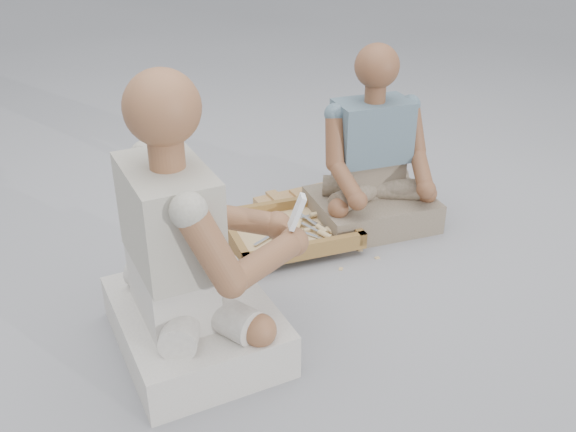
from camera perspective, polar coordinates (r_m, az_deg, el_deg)
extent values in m
plane|color=gray|center=(2.40, 0.36, -7.65)|extent=(60.00, 60.00, 0.00)
cube|color=#8D5E36|center=(3.05, 2.82, 1.05)|extent=(0.61, 0.50, 0.04)
cube|color=brown|center=(2.74, 0.11, -1.59)|extent=(0.59, 0.51, 0.02)
cube|color=brown|center=(2.89, -1.21, 0.80)|extent=(0.53, 0.12, 0.05)
cube|color=brown|center=(2.57, 1.61, -2.94)|extent=(0.53, 0.12, 0.05)
cube|color=brown|center=(2.81, 4.87, -0.12)|extent=(0.10, 0.42, 0.05)
cube|color=brown|center=(2.66, -4.91, -1.83)|extent=(0.10, 0.42, 0.05)
cube|color=#D5C27D|center=(2.74, 0.11, -1.37)|extent=(0.52, 0.43, 0.01)
cube|color=silver|center=(2.69, -0.43, -1.44)|extent=(0.06, 0.15, 0.00)
cylinder|color=tan|center=(2.60, 0.74, -2.48)|extent=(0.04, 0.07, 0.02)
cube|color=silver|center=(2.79, 1.76, -0.25)|extent=(0.07, 0.14, 0.00)
cylinder|color=tan|center=(2.71, 3.07, -1.18)|extent=(0.05, 0.07, 0.02)
cube|color=silver|center=(2.78, 2.34, -0.57)|extent=(0.09, 0.14, 0.00)
cylinder|color=tan|center=(2.71, 3.91, -1.41)|extent=(0.05, 0.07, 0.02)
cube|color=silver|center=(2.69, 2.00, -1.66)|extent=(0.12, 0.12, 0.00)
cylinder|color=tan|center=(2.64, 3.99, -2.34)|extent=(0.06, 0.07, 0.02)
cube|color=silver|center=(2.79, 0.62, -0.26)|extent=(0.15, 0.05, 0.00)
cylinder|color=tan|center=(2.84, 2.62, 0.19)|extent=(0.07, 0.04, 0.02)
cube|color=silver|center=(2.70, -0.04, -1.67)|extent=(0.15, 0.05, 0.00)
cylinder|color=tan|center=(2.74, 2.07, -1.20)|extent=(0.07, 0.04, 0.02)
cube|color=silver|center=(2.66, -1.92, -1.97)|extent=(0.12, 0.11, 0.00)
cylinder|color=tan|center=(2.74, -0.40, -1.09)|extent=(0.07, 0.06, 0.02)
cube|color=silver|center=(2.74, 1.65, -0.85)|extent=(0.10, 0.13, 0.00)
cylinder|color=tan|center=(2.68, 3.33, -1.67)|extent=(0.06, 0.07, 0.02)
cube|color=silver|center=(2.78, -1.98, -0.44)|extent=(0.09, 0.13, 0.00)
cylinder|color=tan|center=(2.71, -0.47, -1.25)|extent=(0.06, 0.07, 0.02)
cube|color=silver|center=(2.71, -0.69, -1.28)|extent=(0.05, 0.15, 0.00)
cylinder|color=tan|center=(2.81, -0.45, -0.19)|extent=(0.04, 0.07, 0.02)
cube|color=silver|center=(2.69, -1.46, -1.45)|extent=(0.04, 0.15, 0.00)
cylinder|color=tan|center=(2.60, -0.66, -2.57)|extent=(0.03, 0.07, 0.02)
cube|color=silver|center=(2.65, 0.36, -1.87)|extent=(0.07, 0.14, 0.00)
cylinder|color=tan|center=(2.75, 0.91, -0.77)|extent=(0.05, 0.07, 0.02)
cube|color=#D5C27D|center=(3.04, -6.81, 0.49)|extent=(0.02, 0.02, 0.00)
cube|color=#D5C27D|center=(2.59, 4.72, -4.71)|extent=(0.02, 0.02, 0.00)
cube|color=#D5C27D|center=(2.72, 3.48, -2.86)|extent=(0.02, 0.02, 0.00)
cube|color=#D5C27D|center=(3.15, 3.39, 1.61)|extent=(0.02, 0.02, 0.00)
cube|color=#D5C27D|center=(2.69, 2.57, -3.23)|extent=(0.02, 0.02, 0.00)
cube|color=#D5C27D|center=(2.87, -1.08, -1.14)|extent=(0.02, 0.02, 0.00)
cube|color=#D5C27D|center=(2.75, 5.04, -2.63)|extent=(0.02, 0.02, 0.00)
cube|color=#D5C27D|center=(2.72, 6.44, -3.03)|extent=(0.02, 0.02, 0.00)
cube|color=#D5C27D|center=(2.68, 7.94, -3.70)|extent=(0.02, 0.02, 0.00)
cube|color=#D5C27D|center=(2.54, -5.04, -5.39)|extent=(0.02, 0.02, 0.00)
cube|color=#D5C27D|center=(2.83, -3.14, -1.57)|extent=(0.02, 0.02, 0.00)
cube|color=#D5C27D|center=(2.94, 4.34, -0.42)|extent=(0.02, 0.02, 0.00)
cube|color=beige|center=(2.18, -8.24, -9.55)|extent=(0.63, 0.71, 0.16)
cube|color=beige|center=(2.07, -10.21, -6.18)|extent=(0.29, 0.38, 0.19)
cube|color=#AEAA9A|center=(1.94, -10.53, 0.02)|extent=(0.32, 0.42, 0.31)
sphere|color=brown|center=(1.82, -11.13, 9.44)|extent=(0.22, 0.22, 0.22)
sphere|color=brown|center=(2.18, -0.96, -0.83)|extent=(0.10, 0.10, 0.10)
sphere|color=brown|center=(2.09, 0.52, -2.31)|extent=(0.10, 0.10, 0.10)
cube|color=gray|center=(2.92, 7.42, 0.58)|extent=(0.58, 0.49, 0.13)
cube|color=gray|center=(2.90, 7.13, 3.62)|extent=(0.31, 0.22, 0.16)
cube|color=slate|center=(2.81, 7.46, 7.51)|extent=(0.35, 0.25, 0.27)
sphere|color=brown|center=(2.71, 7.92, 13.07)|extent=(0.19, 0.19, 0.19)
sphere|color=brown|center=(2.78, 12.18, 2.34)|extent=(0.08, 0.08, 0.08)
sphere|color=brown|center=(2.64, 6.21, 1.38)|extent=(0.08, 0.08, 0.08)
cube|color=white|center=(2.03, 0.81, 0.35)|extent=(0.06, 0.05, 0.12)
cube|color=black|center=(2.03, 0.81, 0.62)|extent=(0.02, 0.04, 0.04)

